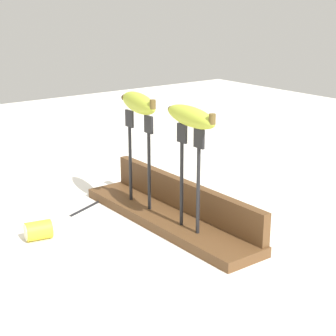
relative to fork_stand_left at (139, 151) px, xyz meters
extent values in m
plane|color=white|center=(0.08, 0.01, -0.14)|extent=(3.00, 3.00, 0.00)
cube|color=brown|center=(0.08, 0.01, -0.13)|extent=(0.48, 0.11, 0.02)
cube|color=brown|center=(0.08, 0.06, -0.09)|extent=(0.47, 0.02, 0.06)
cylinder|color=black|center=(-0.04, 0.00, -0.04)|extent=(0.01, 0.01, 0.16)
cube|color=black|center=(-0.04, 0.00, 0.06)|extent=(0.03, 0.01, 0.04)
cylinder|color=black|center=(0.04, 0.00, -0.04)|extent=(0.01, 0.01, 0.16)
cube|color=black|center=(0.04, 0.00, 0.06)|extent=(0.03, 0.01, 0.04)
cylinder|color=black|center=(0.14, 0.00, -0.04)|extent=(0.01, 0.01, 0.17)
cube|color=black|center=(0.14, 0.00, 0.07)|extent=(0.03, 0.01, 0.04)
cylinder|color=black|center=(0.19, 0.00, -0.04)|extent=(0.01, 0.01, 0.17)
cube|color=black|center=(0.19, 0.00, 0.07)|extent=(0.03, 0.01, 0.04)
ellipsoid|color=#B2C138|center=(0.00, 0.00, 0.10)|extent=(0.16, 0.06, 0.04)
cylinder|color=brown|center=(0.07, -0.01, 0.11)|extent=(0.01, 0.01, 0.02)
sphere|color=#3F2D19|center=(-0.07, 0.01, 0.10)|extent=(0.01, 0.01, 0.01)
ellipsoid|color=#B2C138|center=(0.17, 0.00, 0.10)|extent=(0.16, 0.06, 0.04)
cylinder|color=brown|center=(0.24, -0.01, 0.11)|extent=(0.01, 0.01, 0.02)
sphere|color=#3F2D19|center=(0.09, 0.01, 0.10)|extent=(0.01, 0.01, 0.01)
cylinder|color=black|center=(-0.10, -0.07, -0.14)|extent=(0.06, 0.12, 0.01)
cube|color=black|center=(-0.13, 0.01, -0.14)|extent=(0.04, 0.04, 0.01)
cylinder|color=yellow|center=(-0.01, -0.23, -0.12)|extent=(0.05, 0.06, 0.04)
cylinder|color=beige|center=(-0.01, -0.26, -0.12)|extent=(0.03, 0.01, 0.03)
camera|label=1|loc=(0.93, -0.63, 0.31)|focal=59.53mm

